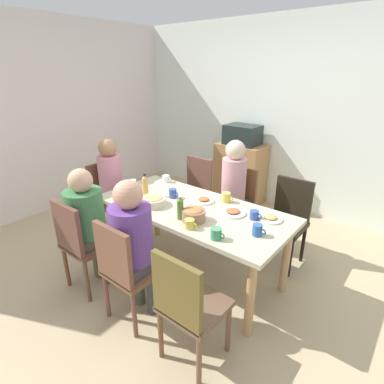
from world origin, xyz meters
TOP-DOWN VIEW (x-y plane):
  - ground_plane at (0.00, 0.00)m, footprint 6.17×6.17m
  - wall_back at (0.00, 2.17)m, footprint 5.38×0.12m
  - wall_left at (-2.63, 0.00)m, footprint 0.12×4.46m
  - dining_table at (0.00, 0.00)m, footprint 1.85×0.85m
  - chair_0 at (-0.62, 0.81)m, footprint 0.40×0.40m
  - chair_1 at (0.00, 0.81)m, footprint 0.40×0.40m
  - person_1 at (-0.00, 0.72)m, footprint 0.30×0.30m
  - chair_2 at (-0.62, -0.81)m, footprint 0.40×0.40m
  - person_2 at (-0.62, -0.72)m, footprint 0.33×0.33m
  - chair_3 at (-1.30, 0.00)m, footprint 0.40×0.40m
  - person_3 at (-1.21, 0.00)m, footprint 0.30×0.30m
  - chair_4 at (0.00, -0.81)m, footprint 0.40×0.40m
  - person_4 at (0.00, -0.72)m, footprint 0.32×0.32m
  - chair_5 at (0.62, 0.81)m, footprint 0.40×0.40m
  - chair_6 at (0.62, -0.81)m, footprint 0.40×0.40m
  - plate_0 at (0.37, 0.12)m, footprint 0.23×0.23m
  - plate_1 at (0.01, 0.17)m, footprint 0.20×0.20m
  - plate_2 at (0.68, 0.22)m, footprint 0.20×0.20m
  - bowl_0 at (0.18, -0.20)m, footprint 0.20×0.20m
  - bowl_1 at (-0.31, -0.20)m, footprint 0.24×0.24m
  - cup_0 at (0.72, -0.09)m, footprint 0.11×0.08m
  - cup_1 at (-0.82, -0.01)m, footprint 0.11×0.07m
  - cup_2 at (-0.29, 0.05)m, footprint 0.11×0.08m
  - cup_3 at (0.57, 0.14)m, footprint 0.11×0.08m
  - cup_4 at (0.50, -0.33)m, footprint 0.12×0.08m
  - cup_5 at (0.18, 0.30)m, footprint 0.12×0.08m
  - cup_6 at (-0.65, 0.34)m, footprint 0.12×0.08m
  - cup_7 at (0.24, -0.33)m, footprint 0.12×0.08m
  - bottle_0 at (0.07, -0.25)m, footprint 0.06×0.06m
  - bottle_1 at (-0.55, -0.07)m, footprint 0.06×0.06m
  - side_cabinet at (-0.58, 1.87)m, footprint 0.70×0.44m
  - microwave at (-0.58, 1.87)m, footprint 0.48×0.36m

SIDE VIEW (x-z plane):
  - ground_plane at x=0.00m, z-range 0.00..0.00m
  - side_cabinet at x=-0.58m, z-range 0.00..0.90m
  - chair_0 at x=-0.62m, z-range 0.06..0.96m
  - chair_1 at x=0.00m, z-range 0.06..0.96m
  - chair_2 at x=-0.62m, z-range 0.06..0.96m
  - chair_3 at x=-1.30m, z-range 0.06..0.96m
  - chair_4 at x=0.00m, z-range 0.06..0.96m
  - chair_5 at x=0.62m, z-range 0.06..0.96m
  - chair_6 at x=0.62m, z-range 0.06..0.96m
  - dining_table at x=0.00m, z-range 0.28..1.02m
  - person_2 at x=-0.62m, z-range 0.13..1.29m
  - person_3 at x=-1.21m, z-range 0.11..1.32m
  - person_4 at x=0.00m, z-range 0.13..1.33m
  - person_1 at x=0.00m, z-range 0.12..1.35m
  - plate_0 at x=0.37m, z-range 0.73..0.77m
  - plate_1 at x=0.01m, z-range 0.73..0.77m
  - plate_2 at x=0.68m, z-range 0.73..0.77m
  - cup_6 at x=-0.65m, z-range 0.73..0.81m
  - cup_7 at x=0.24m, z-range 0.73..0.81m
  - cup_3 at x=0.57m, z-range 0.73..0.81m
  - cup_1 at x=-0.82m, z-range 0.73..0.82m
  - cup_4 at x=0.50m, z-range 0.73..0.82m
  - bowl_1 at x=-0.31m, z-range 0.73..0.83m
  - cup_2 at x=-0.29m, z-range 0.73..0.83m
  - cup_0 at x=0.72m, z-range 0.73..0.83m
  - cup_5 at x=0.18m, z-range 0.73..0.83m
  - bowl_0 at x=0.18m, z-range 0.73..0.85m
  - bottle_0 at x=0.07m, z-range 0.73..0.94m
  - bottle_1 at x=-0.55m, z-range 0.73..0.95m
  - microwave at x=-0.58m, z-range 0.90..1.18m
  - wall_back at x=0.00m, z-range 0.00..2.60m
  - wall_left at x=-2.63m, z-range 0.00..2.60m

